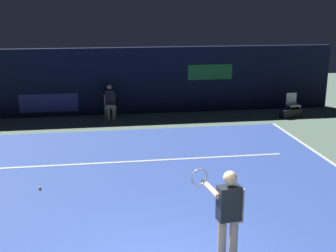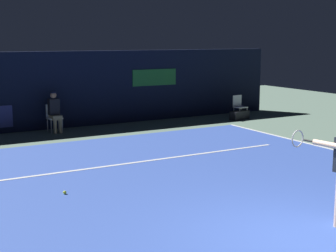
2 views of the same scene
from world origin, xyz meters
name	(u,v)px [view 1 (image 1 of 2)]	position (x,y,z in m)	size (l,w,h in m)	color
ground_plane	(146,186)	(0.00, 4.01, 0.00)	(32.76, 32.76, 0.00)	slate
court_surface	(146,186)	(0.00, 4.01, 0.01)	(10.47, 10.03, 0.01)	#3856B2
line_service	(139,161)	(0.00, 5.77, 0.01)	(8.17, 0.10, 0.01)	white
back_wall	(125,81)	(0.00, 11.53, 1.30)	(16.83, 0.33, 2.60)	black
tennis_player	(228,215)	(0.91, 0.36, 0.99)	(0.72, 0.93, 1.73)	beige
line_judge_on_chair	(110,101)	(-0.63, 10.79, 0.69)	(0.47, 0.55, 1.32)	white
courtside_chair_near	(293,103)	(6.37, 10.13, 0.50)	(0.46, 0.44, 0.88)	white
tennis_ball	(40,188)	(-2.48, 4.18, 0.05)	(0.07, 0.07, 0.07)	#CCE033
equipment_bag	(291,113)	(6.22, 9.92, 0.16)	(0.84, 0.32, 0.32)	black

